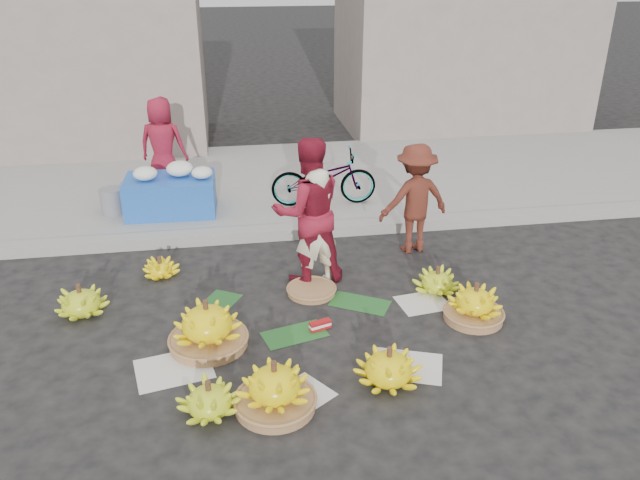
{
  "coord_description": "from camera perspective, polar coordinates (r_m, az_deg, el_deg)",
  "views": [
    {
      "loc": [
        -0.69,
        -5.58,
        3.61
      ],
      "look_at": [
        0.29,
        0.56,
        0.7
      ],
      "focal_mm": 35.0,
      "sensor_mm": 36.0,
      "label": 1
    }
  ],
  "objects": [
    {
      "name": "flower_vendor",
      "position": [
        10.02,
        -14.19,
        8.42
      ],
      "size": [
        0.81,
        0.63,
        1.48
      ],
      "primitive_type": "imported",
      "rotation": [
        0.0,
        0.0,
        2.91
      ],
      "color": "maroon",
      "rests_on": "sidewalk"
    },
    {
      "name": "sidewalk",
      "position": [
        10.52,
        -4.77,
        5.3
      ],
      "size": [
        40.0,
        4.0,
        0.12
      ],
      "primitive_type": "cube",
      "color": "gray",
      "rests_on": "ground"
    },
    {
      "name": "building_right",
      "position": [
        14.3,
        13.07,
        20.07
      ],
      "size": [
        5.0,
        3.0,
        5.0
      ],
      "primitive_type": "cube",
      "color": "gray",
      "rests_on": "sidewalk"
    },
    {
      "name": "newspaper_scatter",
      "position": [
        6.03,
        -0.67,
        -11.66
      ],
      "size": [
        3.2,
        1.8,
        0.0
      ],
      "primitive_type": null,
      "color": "silver",
      "rests_on": "ground"
    },
    {
      "name": "grey_bucket",
      "position": [
        9.48,
        -18.47,
        3.38
      ],
      "size": [
        0.33,
        0.33,
        0.37
      ],
      "primitive_type": "cylinder",
      "color": "slate",
      "rests_on": "sidewalk"
    },
    {
      "name": "banana_bunch_0",
      "position": [
        6.32,
        -10.26,
        -7.71
      ],
      "size": [
        0.78,
        0.78,
        0.52
      ],
      "rotation": [
        0.0,
        0.0,
        -0.03
      ],
      "color": "#8F613C",
      "rests_on": "ground"
    },
    {
      "name": "banana_leaves",
      "position": [
        6.84,
        -2.74,
        -6.76
      ],
      "size": [
        2.0,
        1.0,
        0.0
      ],
      "primitive_type": null,
      "color": "#1B5221",
      "rests_on": "ground"
    },
    {
      "name": "banana_bunch_4",
      "position": [
        6.85,
        13.96,
        -5.71
      ],
      "size": [
        0.71,
        0.71,
        0.44
      ],
      "rotation": [
        0.0,
        0.0,
        -0.36
      ],
      "color": "#8F613C",
      "rests_on": "ground"
    },
    {
      "name": "banana_bunch_2",
      "position": [
        5.49,
        -4.17,
        -13.32
      ],
      "size": [
        0.75,
        0.75,
        0.48
      ],
      "rotation": [
        0.0,
        0.0,
        -0.24
      ],
      "color": "#8F613C",
      "rests_on": "ground"
    },
    {
      "name": "ground",
      "position": [
        6.68,
        -1.69,
        -7.62
      ],
      "size": [
        80.0,
        80.0,
        0.0
      ],
      "primitive_type": "plane",
      "color": "black",
      "rests_on": "ground"
    },
    {
      "name": "banana_bunch_1",
      "position": [
        5.53,
        -10.09,
        -14.19
      ],
      "size": [
        0.56,
        0.56,
        0.34
      ],
      "rotation": [
        0.0,
        0.0,
        -0.06
      ],
      "color": "#9FC31B",
      "rests_on": "ground"
    },
    {
      "name": "banana_bunch_6",
      "position": [
        7.24,
        -21.02,
        -5.25
      ],
      "size": [
        0.6,
        0.6,
        0.36
      ],
      "rotation": [
        0.0,
        0.0,
        -0.04
      ],
      "color": "#9FC31B",
      "rests_on": "ground"
    },
    {
      "name": "incense_stack",
      "position": [
        6.55,
        0.01,
        -7.78
      ],
      "size": [
        0.24,
        0.14,
        0.09
      ],
      "primitive_type": "cube",
      "rotation": [
        0.0,
        0.0,
        0.31
      ],
      "color": "#A91216",
      "rests_on": "ground"
    },
    {
      "name": "banana_bunch_3",
      "position": [
        5.81,
        6.3,
        -11.47
      ],
      "size": [
        0.67,
        0.67,
        0.38
      ],
      "rotation": [
        0.0,
        0.0,
        0.11
      ],
      "color": "#FFE70C",
      "rests_on": "ground"
    },
    {
      "name": "vendor_cream",
      "position": [
        7.13,
        -0.37,
        1.17
      ],
      "size": [
        0.6,
        0.47,
        1.44
      ],
      "primitive_type": "imported",
      "rotation": [
        0.0,
        0.0,
        3.41
      ],
      "color": "#EFEBC9",
      "rests_on": "ground"
    },
    {
      "name": "banana_bunch_7",
      "position": [
        7.79,
        -14.38,
        -2.51
      ],
      "size": [
        0.47,
        0.47,
        0.25
      ],
      "rotation": [
        0.0,
        0.0,
        0.32
      ],
      "color": "#FFE70C",
      "rests_on": "ground"
    },
    {
      "name": "man_striped",
      "position": [
        8.04,
        8.66,
        3.74
      ],
      "size": [
        1.0,
        0.68,
        1.44
      ],
      "primitive_type": "imported",
      "rotation": [
        0.0,
        0.0,
        3.3
      ],
      "color": "maroon",
      "rests_on": "ground"
    },
    {
      "name": "banana_bunch_5",
      "position": [
        7.32,
        10.66,
        -3.69
      ],
      "size": [
        0.51,
        0.51,
        0.32
      ],
      "rotation": [
        0.0,
        0.0,
        -0.05
      ],
      "color": "#9FC31B",
      "rests_on": "ground"
    },
    {
      "name": "vendor_red",
      "position": [
        7.16,
        -1.08,
        2.64
      ],
      "size": [
        0.93,
        0.76,
        1.75
      ],
      "primitive_type": "imported",
      "rotation": [
        0.0,
        0.0,
        3.26
      ],
      "color": "maroon",
      "rests_on": "ground"
    },
    {
      "name": "flower_table",
      "position": [
        9.26,
        -13.45,
        4.25
      ],
      "size": [
        1.29,
        0.83,
        0.73
      ],
      "rotation": [
        0.0,
        0.0,
        -0.03
      ],
      "color": "#1B4DAF",
      "rests_on": "sidewalk"
    },
    {
      "name": "basket_spare",
      "position": [
        7.21,
        -0.78,
        -4.65
      ],
      "size": [
        0.62,
        0.62,
        0.06
      ],
      "primitive_type": "cylinder",
      "rotation": [
        0.0,
        0.0,
        0.14
      ],
      "color": "#8F613C",
      "rests_on": "ground"
    },
    {
      "name": "bicycle",
      "position": [
        9.26,
        0.35,
        5.69
      ],
      "size": [
        0.59,
        1.58,
        0.82
      ],
      "primitive_type": "imported",
      "rotation": [
        0.0,
        0.0,
        1.54
      ],
      "color": "gray",
      "rests_on": "sidewalk"
    },
    {
      "name": "building_left",
      "position": [
        13.3,
        -24.4,
        16.05
      ],
      "size": [
        6.0,
        3.0,
        4.0
      ],
      "primitive_type": "cube",
      "color": "gray",
      "rests_on": "sidewalk"
    },
    {
      "name": "curb",
      "position": [
        8.57,
        -3.62,
        0.7
      ],
      "size": [
        40.0,
        0.25,
        0.15
      ],
      "primitive_type": "cube",
      "color": "gray",
      "rests_on": "ground"
    }
  ]
}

